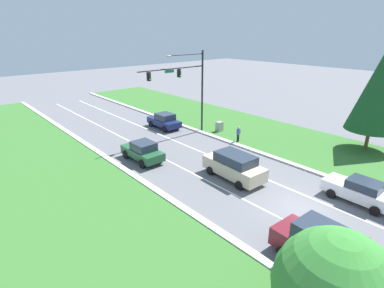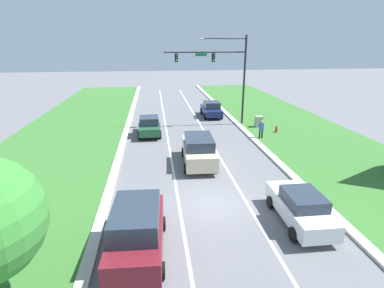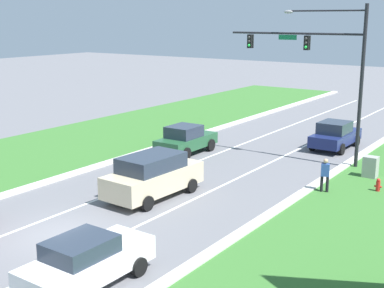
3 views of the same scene
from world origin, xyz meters
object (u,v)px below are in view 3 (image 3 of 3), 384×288
Objects in this scene: navy_sedan at (335,135)px; traffic_signal_mast at (323,60)px; white_sedan at (86,261)px; pedestrian at (325,174)px; fire_hydrant at (378,186)px; utility_cabinet at (370,168)px; champagne_suv at (153,175)px; forest_sedan at (186,139)px.

traffic_signal_mast is at bearing -83.79° from navy_sedan.
pedestrian is (2.68, 12.78, 0.12)m from white_sedan.
traffic_signal_mast is at bearing 140.63° from fire_hydrant.
navy_sedan reaches higher than utility_cabinet.
fire_hydrant is (4.45, -3.66, -5.49)m from traffic_signal_mast.
utility_cabinet is at bearing -24.14° from traffic_signal_mast.
champagne_suv reaches higher than utility_cabinet.
traffic_signal_mast is 2.03× the size of forest_sedan.
fire_hydrant is at bearing -39.37° from traffic_signal_mast.
fire_hydrant is (2.06, 1.54, -0.59)m from pedestrian.
champagne_suv reaches higher than forest_sedan.
forest_sedan is 9.52m from navy_sedan.
champagne_suv is at bearing 21.37° from pedestrian.
fire_hydrant is at bearing 40.76° from champagne_suv.
champagne_suv is (3.47, -7.47, 0.15)m from forest_sedan.
white_sedan reaches higher than fire_hydrant.
utility_cabinet is at bearing 52.36° from champagne_suv.
utility_cabinet is (7.36, 8.66, -0.46)m from champagne_suv.
white_sedan is 13.06m from pedestrian.
navy_sedan reaches higher than fire_hydrant.
forest_sedan is at bearing -136.88° from navy_sedan.
forest_sedan reaches higher than fire_hydrant.
traffic_signal_mast is 1.72× the size of champagne_suv.
forest_sedan reaches higher than white_sedan.
white_sedan is 16.85m from utility_cabinet.
traffic_signal_mast reaches higher than fire_hydrant.
white_sedan is at bearing -102.80° from utility_cabinet.
forest_sedan is 16.80m from white_sedan.
traffic_signal_mast reaches higher than utility_cabinet.
white_sedan is 3.84× the size of utility_cabinet.
champagne_suv is 10.65m from fire_hydrant.
traffic_signal_mast is 7.58× the size of utility_cabinet.
pedestrian is (2.76, -8.90, 0.06)m from navy_sedan.
navy_sedan is 21.68m from white_sedan.
navy_sedan is at bearing 78.40° from champagne_suv.
forest_sedan is 8.23m from champagne_suv.
white_sedan is at bearing -90.92° from traffic_signal_mast.
pedestrian reaches higher than fire_hydrant.
white_sedan is 6.38× the size of fire_hydrant.
navy_sedan is 1.00× the size of white_sedan.
utility_cabinet is at bearing 115.56° from fire_hydrant.
utility_cabinet is (3.81, -5.25, -0.29)m from navy_sedan.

